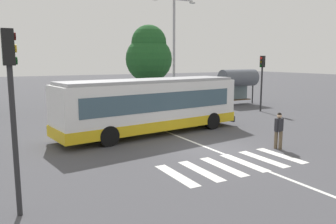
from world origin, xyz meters
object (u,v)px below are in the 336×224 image
(city_transit_bus, at_px, (151,106))
(twin_arm_street_lamp, at_px, (174,42))
(traffic_light_near_corner, at_px, (12,94))
(parked_car_teal, at_px, (116,102))
(parked_car_white, at_px, (173,97))
(parked_car_red, at_px, (81,103))
(bus_stop_shelter, at_px, (238,79))
(pedestrian_crossing_street, at_px, (279,129))
(background_tree_right, at_px, (149,54))
(traffic_light_far_corner, at_px, (262,74))
(parked_car_silver, at_px, (148,100))

(city_transit_bus, relative_size, twin_arm_street_lamp, 1.23)
(traffic_light_near_corner, bearing_deg, parked_car_teal, 61.79)
(parked_car_teal, height_order, parked_car_white, same)
(parked_car_red, distance_m, twin_arm_street_lamp, 8.89)
(bus_stop_shelter, bearing_deg, pedestrian_crossing_street, -123.68)
(pedestrian_crossing_street, xyz_separation_m, twin_arm_street_lamp, (1.94, 13.15, 4.55))
(bus_stop_shelter, bearing_deg, parked_car_teal, 173.00)
(traffic_light_near_corner, bearing_deg, background_tree_right, 57.53)
(parked_car_red, xyz_separation_m, parked_car_white, (8.31, 0.02, 0.00))
(traffic_light_far_corner, bearing_deg, bus_stop_shelter, 75.03)
(traffic_light_near_corner, bearing_deg, twin_arm_street_lamp, 48.13)
(parked_car_red, distance_m, parked_car_white, 8.31)
(city_transit_bus, xyz_separation_m, parked_car_silver, (4.01, 8.91, -0.82))
(city_transit_bus, height_order, traffic_light_far_corner, traffic_light_far_corner)
(parked_car_white, xyz_separation_m, traffic_light_far_corner, (4.61, -6.20, 2.22))
(traffic_light_near_corner, xyz_separation_m, twin_arm_street_lamp, (13.15, 14.67, 2.26))
(parked_car_silver, xyz_separation_m, traffic_light_far_corner, (7.34, -5.76, 2.22))
(parked_car_red, xyz_separation_m, background_tree_right, (9.67, 7.79, 3.96))
(parked_car_teal, bearing_deg, parked_car_white, 7.26)
(twin_arm_street_lamp, bearing_deg, parked_car_teal, 163.56)
(twin_arm_street_lamp, height_order, background_tree_right, twin_arm_street_lamp)
(pedestrian_crossing_street, bearing_deg, traffic_light_far_corner, 49.72)
(city_transit_bus, distance_m, pedestrian_crossing_street, 6.96)
(twin_arm_street_lamp, bearing_deg, background_tree_right, 76.04)
(traffic_light_near_corner, bearing_deg, parked_car_white, 49.61)
(pedestrian_crossing_street, bearing_deg, parked_car_red, 109.17)
(parked_car_teal, distance_m, traffic_light_near_corner, 18.35)
(parked_car_white, bearing_deg, traffic_light_far_corner, -53.36)
(bus_stop_shelter, bearing_deg, twin_arm_street_lamp, 179.59)
(traffic_light_far_corner, relative_size, bus_stop_shelter, 1.19)
(traffic_light_near_corner, xyz_separation_m, background_tree_right, (15.60, 24.51, 1.46))
(city_transit_bus, xyz_separation_m, parked_car_teal, (1.09, 8.64, -0.82))
(parked_car_red, distance_m, traffic_light_near_corner, 17.91)
(parked_car_red, relative_size, parked_car_teal, 0.99)
(traffic_light_near_corner, relative_size, traffic_light_far_corner, 1.10)
(parked_car_teal, distance_m, parked_car_white, 5.69)
(city_transit_bus, bearing_deg, traffic_light_near_corner, -135.48)
(twin_arm_street_lamp, distance_m, background_tree_right, 10.17)
(city_transit_bus, bearing_deg, bus_stop_shelter, 30.22)
(parked_car_teal, distance_m, parked_car_silver, 2.93)
(city_transit_bus, height_order, parked_car_red, city_transit_bus)
(city_transit_bus, relative_size, parked_car_silver, 2.41)
(parked_car_teal, xyz_separation_m, bus_stop_shelter, (11.35, -1.39, 1.65))
(pedestrian_crossing_street, xyz_separation_m, parked_car_white, (3.02, 15.21, -0.20))
(parked_car_red, height_order, parked_car_silver, same)
(parked_car_red, relative_size, bus_stop_shelter, 1.22)
(background_tree_right, bearing_deg, parked_car_white, -99.94)
(pedestrian_crossing_street, bearing_deg, city_transit_bus, 122.36)
(parked_car_white, xyz_separation_m, traffic_light_near_corner, (-14.23, -16.73, 2.49))
(twin_arm_street_lamp, bearing_deg, parked_car_red, 164.17)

